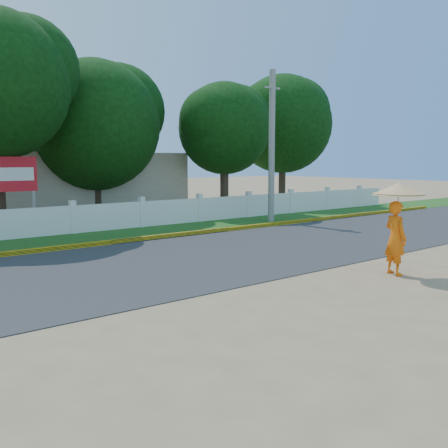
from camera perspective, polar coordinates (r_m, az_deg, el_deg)
name	(u,v)px	position (r m, az deg, el deg)	size (l,w,h in m)	color
ground	(284,295)	(10.66, 6.84, -8.01)	(120.00, 120.00, 0.00)	#9E8460
road	(168,261)	(14.08, -6.43, -4.21)	(60.00, 7.00, 0.02)	#38383A
grass_verge	(89,238)	(18.66, -15.14, -1.58)	(60.00, 3.50, 0.03)	#2D601E
curb	(111,242)	(17.12, -12.84, -2.06)	(40.00, 0.18, 0.16)	yellow
fence	(73,220)	(19.91, -16.89, 0.46)	(40.00, 0.10, 1.10)	silver
building_near	(76,184)	(27.24, -16.53, 4.44)	(10.00, 6.00, 3.20)	#B7AD99
utility_pole	(272,147)	(22.92, 5.48, 8.75)	(0.28, 0.28, 6.82)	gray
monk_with_parasol	(397,215)	(12.88, 19.16, 0.98)	(1.25, 1.25, 2.27)	orange
billboard	(2,179)	(20.15, -24.00, 4.76)	(2.50, 0.13, 2.95)	gray
tree_row	(64,114)	(23.17, -17.86, 11.88)	(33.81, 8.01, 8.46)	#473828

